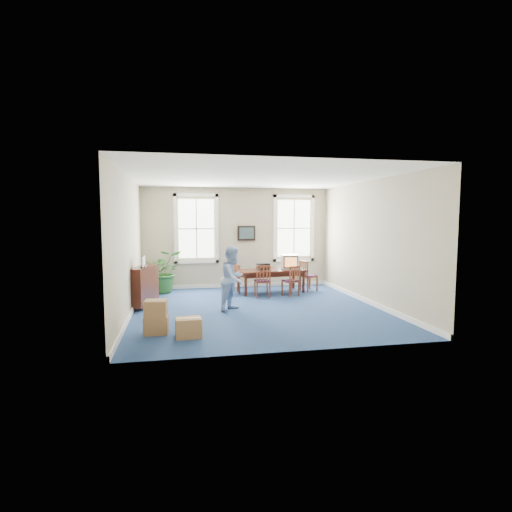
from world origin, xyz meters
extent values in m
plane|color=navy|center=(0.00, 0.00, 0.00)|extent=(6.50, 6.50, 0.00)
plane|color=white|center=(0.00, 0.00, 3.20)|extent=(6.50, 6.50, 0.00)
plane|color=tan|center=(0.00, 3.25, 1.60)|extent=(6.50, 0.00, 6.50)
plane|color=tan|center=(0.00, -3.25, 1.60)|extent=(6.50, 0.00, 6.50)
plane|color=tan|center=(-3.00, 0.00, 1.60)|extent=(0.00, 6.50, 6.50)
plane|color=tan|center=(3.00, 0.00, 1.60)|extent=(0.00, 6.50, 6.50)
cube|color=white|center=(0.00, 3.22, 0.06)|extent=(6.00, 0.04, 0.12)
cube|color=white|center=(-2.97, 0.00, 0.06)|extent=(0.04, 6.50, 0.12)
cube|color=white|center=(2.97, 0.00, 0.06)|extent=(0.04, 6.50, 0.12)
cube|color=white|center=(1.73, 2.09, 0.71)|extent=(0.16, 0.19, 0.04)
cube|color=black|center=(0.62, 2.14, 0.78)|extent=(0.41, 0.31, 0.18)
imported|color=#8DACDB|center=(-0.59, -0.02, 0.77)|extent=(0.92, 0.96, 1.55)
cube|color=#40190F|center=(-2.75, 0.76, 0.48)|extent=(0.69, 1.26, 0.95)
imported|color=#255922|center=(-2.31, 2.66, 0.64)|extent=(1.25, 1.12, 1.28)
camera|label=1|loc=(-1.90, -9.50, 2.22)|focal=28.00mm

